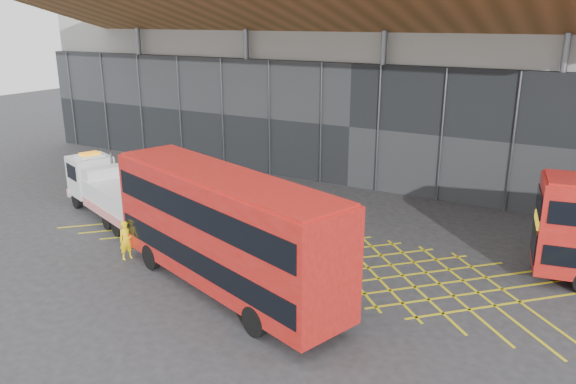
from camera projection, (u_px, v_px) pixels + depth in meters
The scene contains 6 objects.
ground_plane at pixel (223, 235), 28.96m from camera, with size 120.00×120.00×0.00m, color #29292C.
road_markings at pixel (305, 254), 26.70m from camera, with size 26.36×7.16×0.01m.
construction_building at pixel (390, 43), 40.66m from camera, with size 55.00×23.97×18.00m.
recovery_truck at pixel (109, 191), 31.18m from camera, with size 9.34×5.00×3.32m.
bus_towed at pixel (223, 227), 22.36m from camera, with size 12.42×6.58×4.96m.
worker at pixel (126, 240), 25.91m from camera, with size 0.67×0.44×1.84m, color yellow.
Camera 1 is at (16.23, -21.81, 10.76)m, focal length 35.00 mm.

